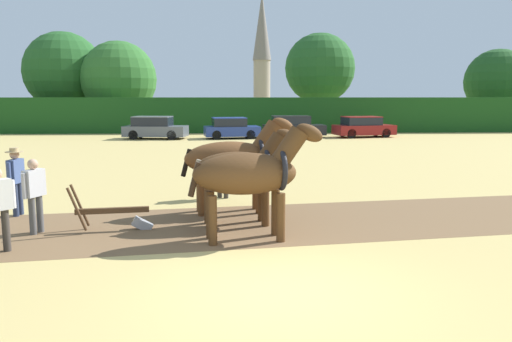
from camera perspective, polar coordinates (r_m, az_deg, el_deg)
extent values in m
plane|color=tan|center=(7.88, 2.50, -13.33)|extent=(240.00, 240.00, 0.00)
cube|color=brown|center=(11.77, -22.78, -6.58)|extent=(27.89, 7.47, 0.01)
cube|color=#194719|center=(40.99, -1.78, 6.41)|extent=(69.47, 1.76, 2.85)
cylinder|color=#423323|center=(49.53, -20.89, 6.42)|extent=(0.44, 0.44, 3.20)
sphere|color=#235623|center=(49.56, -21.11, 10.55)|extent=(7.18, 7.18, 7.18)
cylinder|color=#4C3823|center=(46.70, -15.25, 6.25)|extent=(0.44, 0.44, 2.64)
sphere|color=#2D6628|center=(46.69, -15.40, 10.11)|extent=(6.67, 6.67, 6.67)
cylinder|color=brown|center=(47.01, 7.21, 7.15)|extent=(0.44, 0.44, 3.72)
sphere|color=#235623|center=(47.07, 7.30, 11.56)|extent=(6.40, 6.40, 6.40)
cylinder|color=#4C3823|center=(52.77, 25.66, 5.96)|extent=(0.44, 0.44, 2.68)
sphere|color=#1E4C1E|center=(52.76, 25.87, 9.21)|extent=(6.02, 6.02, 6.02)
cylinder|color=gray|center=(80.96, 0.68, 9.49)|extent=(2.68, 2.68, 8.61)
cone|color=slate|center=(81.68, 0.69, 16.22)|extent=(2.95, 2.95, 10.53)
ellipsoid|color=#513319|center=(10.09, -1.27, -0.31)|extent=(2.23, 1.17, 0.85)
cylinder|color=#513319|center=(10.63, 2.24, -4.71)|extent=(0.18, 0.18, 1.00)
cylinder|color=#513319|center=(10.16, 2.85, -5.34)|extent=(0.18, 0.18, 1.00)
cylinder|color=#513319|center=(10.42, -5.25, -5.01)|extent=(0.18, 0.18, 1.00)
cylinder|color=#513319|center=(9.94, -4.98, -5.67)|extent=(0.18, 0.18, 1.00)
cylinder|color=#513319|center=(10.21, 3.75, 2.61)|extent=(0.86, 0.51, 0.92)
ellipsoid|color=#513319|center=(10.30, 6.12, 4.36)|extent=(0.71, 0.35, 0.54)
cube|color=black|center=(10.24, 4.81, 3.64)|extent=(0.44, 0.14, 0.59)
cylinder|color=black|center=(10.00, -7.00, -0.98)|extent=(0.31, 0.16, 0.71)
torus|color=black|center=(10.23, 2.86, 0.17)|extent=(0.23, 0.88, 0.87)
ellipsoid|color=#513319|center=(11.34, -2.28, 0.13)|extent=(2.05, 1.13, 0.83)
cylinder|color=#513319|center=(11.83, 0.62, -3.58)|extent=(0.18, 0.18, 0.91)
cylinder|color=#513319|center=(11.37, 1.08, -4.08)|extent=(0.18, 0.18, 0.91)
cylinder|color=#513319|center=(11.66, -5.52, -3.80)|extent=(0.18, 0.18, 0.91)
cylinder|color=#513319|center=(11.19, -5.30, -4.32)|extent=(0.18, 0.18, 0.91)
cylinder|color=#513319|center=(11.43, 1.82, 2.50)|extent=(0.79, 0.49, 0.83)
ellipsoid|color=#513319|center=(11.49, 3.69, 3.88)|extent=(0.71, 0.35, 0.54)
cube|color=gray|center=(11.45, 2.65, 3.39)|extent=(0.39, 0.13, 0.52)
cylinder|color=gray|center=(11.26, -6.95, -0.44)|extent=(0.31, 0.16, 0.71)
torus|color=black|center=(11.45, 1.10, 0.54)|extent=(0.22, 0.86, 0.85)
ellipsoid|color=brown|center=(12.57, -3.11, 1.46)|extent=(2.34, 1.19, 0.85)
cylinder|color=brown|center=(13.06, -0.04, -2.19)|extent=(0.18, 0.18, 1.01)
cylinder|color=brown|center=(12.58, 0.37, -2.60)|extent=(0.18, 0.18, 1.01)
cylinder|color=brown|center=(12.88, -6.44, -2.40)|extent=(0.18, 0.18, 1.01)
cylinder|color=brown|center=(12.40, -6.28, -2.82)|extent=(0.18, 0.18, 1.01)
cylinder|color=brown|center=(12.67, 1.16, 3.83)|extent=(0.86, 0.51, 0.93)
ellipsoid|color=brown|center=(12.75, 3.11, 5.25)|extent=(0.71, 0.35, 0.54)
cube|color=black|center=(12.70, 2.03, 4.65)|extent=(0.45, 0.14, 0.59)
cylinder|color=black|center=(12.49, -7.96, 0.94)|extent=(0.31, 0.16, 0.71)
torus|color=black|center=(12.68, 0.41, 1.84)|extent=(0.23, 0.88, 0.87)
cube|color=#4C331E|center=(11.44, -16.09, -4.35)|extent=(1.58, 0.31, 0.12)
cube|color=#939399|center=(11.48, -12.86, -5.99)|extent=(0.50, 0.26, 0.39)
cylinder|color=#4C331E|center=(11.71, -19.49, -3.72)|extent=(0.40, 0.11, 0.96)
cylinder|color=#4C331E|center=(11.32, -19.80, -4.14)|extent=(0.40, 0.11, 0.96)
cylinder|color=#4C4C4C|center=(11.85, -23.47, -4.50)|extent=(0.14, 0.14, 0.82)
cylinder|color=#4C4C4C|center=(11.70, -24.19, -4.71)|extent=(0.14, 0.14, 0.82)
cube|color=#B7B7BC|center=(11.64, -24.03, -1.25)|extent=(0.37, 0.52, 0.58)
sphere|color=tan|center=(11.59, -24.15, 0.72)|extent=(0.22, 0.22, 0.22)
cylinder|color=#B7B7BC|center=(11.85, -23.08, -1.15)|extent=(0.09, 0.09, 0.54)
cylinder|color=#B7B7BC|center=(11.45, -25.00, -1.59)|extent=(0.09, 0.09, 0.54)
cylinder|color=#38332D|center=(14.58, -4.17, -1.53)|extent=(0.14, 0.14, 0.79)
cylinder|color=#38332D|center=(14.48, -3.46, -1.59)|extent=(0.14, 0.14, 0.79)
cube|color=#4C6B4C|center=(14.43, -3.84, 1.08)|extent=(0.50, 0.39, 0.56)
sphere|color=tan|center=(14.38, -3.86, 2.63)|extent=(0.21, 0.21, 0.21)
cylinder|color=#4C6B4C|center=(14.57, -4.79, 1.05)|extent=(0.09, 0.09, 0.53)
cylinder|color=#4C6B4C|center=(14.30, -2.87, 0.93)|extent=(0.09, 0.09, 0.53)
cylinder|color=#38332D|center=(10.68, -26.66, -6.07)|extent=(0.14, 0.14, 0.82)
cylinder|color=silver|center=(10.60, -26.03, -2.38)|extent=(0.09, 0.09, 0.55)
cylinder|color=#28334C|center=(13.80, -25.37, -2.84)|extent=(0.14, 0.14, 0.82)
cylinder|color=#28334C|center=(13.62, -25.81, -3.01)|extent=(0.14, 0.14, 0.82)
cube|color=#3D5184|center=(13.60, -25.78, -0.01)|extent=(0.26, 0.50, 0.58)
sphere|color=tan|center=(13.55, -25.89, 1.70)|extent=(0.22, 0.22, 0.22)
cylinder|color=#3D5184|center=(13.85, -25.19, 0.07)|extent=(0.09, 0.09, 0.55)
cylinder|color=#3D5184|center=(13.36, -26.37, -0.29)|extent=(0.09, 0.09, 0.55)
cylinder|color=tan|center=(13.54, -25.91, 1.98)|extent=(0.42, 0.42, 0.02)
cylinder|color=tan|center=(13.54, -25.92, 2.19)|extent=(0.21, 0.21, 0.10)
cube|color=#565B66|center=(35.57, -11.38, 4.50)|extent=(4.49, 2.37, 0.72)
cube|color=black|center=(35.59, -11.75, 5.56)|extent=(2.76, 1.97, 0.60)
cube|color=#565B66|center=(35.58, -11.77, 6.09)|extent=(2.76, 1.97, 0.06)
cylinder|color=black|center=(36.04, -8.98, 4.27)|extent=(0.68, 0.30, 0.65)
cylinder|color=black|center=(34.46, -9.60, 4.07)|extent=(0.68, 0.30, 0.65)
cylinder|color=black|center=(36.74, -13.03, 4.24)|extent=(0.68, 0.30, 0.65)
cylinder|color=black|center=(35.20, -13.82, 4.03)|extent=(0.68, 0.30, 0.65)
cube|color=navy|center=(35.24, -2.76, 4.58)|extent=(4.06, 2.39, 0.68)
cube|color=black|center=(35.18, -3.08, 5.58)|extent=(2.52, 1.98, 0.56)
cube|color=navy|center=(35.16, -3.09, 6.08)|extent=(2.52, 1.98, 0.06)
cylinder|color=black|center=(36.25, -1.09, 4.38)|extent=(0.66, 0.31, 0.63)
cylinder|color=black|center=(34.66, -0.62, 4.19)|extent=(0.66, 0.31, 0.63)
cylinder|color=black|center=(35.91, -4.83, 4.31)|extent=(0.66, 0.31, 0.63)
cylinder|color=black|center=(34.30, -4.53, 4.12)|extent=(0.66, 0.31, 0.63)
cube|color=black|center=(36.42, 4.35, 4.72)|extent=(4.53, 1.94, 0.71)
cube|color=black|center=(36.35, 4.01, 5.75)|extent=(2.73, 1.70, 0.60)
cube|color=black|center=(36.34, 4.02, 6.27)|extent=(2.73, 1.70, 0.06)
cylinder|color=black|center=(37.45, 6.26, 4.47)|extent=(0.65, 0.24, 0.64)
cylinder|color=black|center=(35.92, 6.73, 4.30)|extent=(0.65, 0.24, 0.64)
cylinder|color=black|center=(37.02, 2.03, 4.47)|extent=(0.65, 0.24, 0.64)
cylinder|color=black|center=(35.47, 2.33, 4.30)|extent=(0.65, 0.24, 0.64)
cube|color=maroon|center=(37.21, 12.23, 4.63)|extent=(4.58, 2.59, 0.69)
cube|color=black|center=(37.08, 11.96, 5.60)|extent=(2.85, 2.09, 0.57)
cube|color=maroon|center=(37.07, 11.97, 6.08)|extent=(2.85, 2.09, 0.06)
cylinder|color=black|center=(38.53, 13.50, 4.42)|extent=(0.70, 0.34, 0.67)
cylinder|color=black|center=(37.12, 14.62, 4.23)|extent=(0.70, 0.34, 0.67)
cylinder|color=black|center=(37.39, 9.84, 4.41)|extent=(0.70, 0.34, 0.67)
cylinder|color=black|center=(35.94, 10.84, 4.22)|extent=(0.70, 0.34, 0.67)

